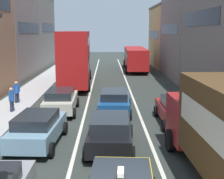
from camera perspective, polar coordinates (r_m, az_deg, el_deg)
sidewalk_left at (r=27.99m, az=-14.14°, el=-0.10°), size 2.60×64.00×0.14m
lane_stripe_left at (r=27.30m, az=-3.86°, el=-0.20°), size 0.16×60.00×0.01m
lane_stripe_right at (r=27.34m, az=3.28°, el=-0.18°), size 0.16×60.00×0.01m
sedan_centre_lane_second at (r=13.87m, az=-0.32°, el=-7.55°), size 2.22×4.38×1.49m
wagon_left_lane_second at (r=14.67m, az=-13.32°, el=-6.83°), size 2.28×4.40×1.49m
hatchback_centre_lane_third at (r=19.59m, az=0.47°, el=-2.14°), size 2.23×4.38×1.49m
sedan_left_lane_third at (r=20.10m, az=-9.26°, el=-1.94°), size 2.12×4.33×1.49m
sedan_right_lane_behind_truck at (r=17.86m, az=11.69°, el=-3.62°), size 2.08×4.31×1.49m
bus_mid_queue_primary at (r=29.69m, az=-6.64°, el=6.13°), size 3.10×10.59×5.06m
bus_far_queue_secondary at (r=41.03m, az=4.24°, el=5.90°), size 2.98×10.55×2.90m
pedestrian_mid_sidewalk at (r=22.95m, az=-16.90°, el=-0.33°), size 0.41×0.41×1.66m
pedestrian_far_sidewalk at (r=20.54m, az=-17.75°, el=-1.62°), size 0.34×0.53×1.66m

